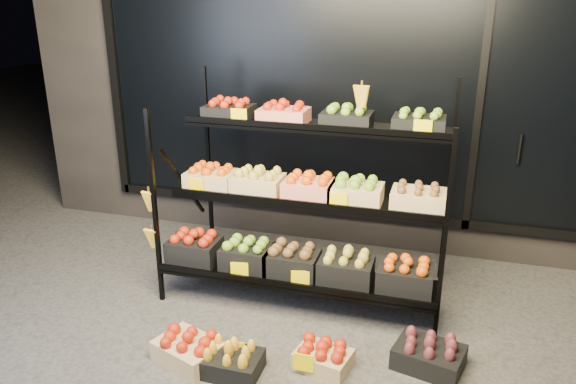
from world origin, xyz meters
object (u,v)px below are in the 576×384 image
(floor_crate_left, at_px, (188,348))
(floor_crate_midright, at_px, (323,356))
(floor_crate_midleft, at_px, (231,360))
(display_rack, at_px, (303,199))

(floor_crate_left, distance_m, floor_crate_midright, 0.87)
(floor_crate_midleft, relative_size, floor_crate_midright, 0.98)
(floor_crate_left, height_order, floor_crate_midright, floor_crate_left)
(floor_crate_left, bearing_deg, floor_crate_midright, 32.46)
(display_rack, bearing_deg, floor_crate_left, -114.42)
(display_rack, relative_size, floor_crate_midleft, 5.85)
(display_rack, xyz_separation_m, floor_crate_midright, (0.37, -0.88, -0.70))
(display_rack, xyz_separation_m, floor_crate_left, (-0.48, -1.06, -0.69))
(floor_crate_midleft, bearing_deg, display_rack, 81.33)
(display_rack, relative_size, floor_crate_left, 4.50)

